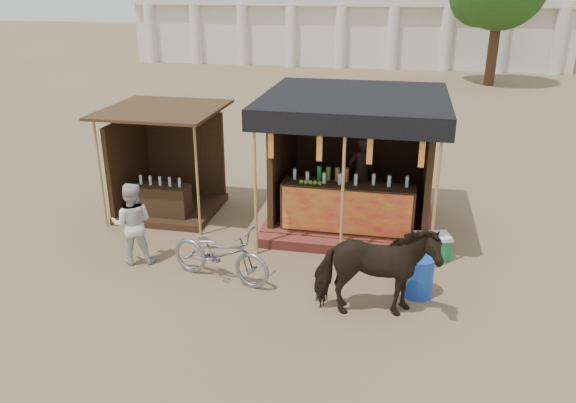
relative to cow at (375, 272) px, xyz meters
The scene contains 9 objects.
ground 1.88m from the cow, behind, with size 120.00×120.00×0.00m, color #846B4C.
main_stall 3.58m from the cow, 101.31° to the left, with size 3.60×3.61×2.78m.
secondary_stall 5.93m from the cow, 145.30° to the left, with size 2.40×2.40×2.38m.
cow is the anchor object (origin of this frame).
motorbike 2.74m from the cow, 167.01° to the left, with size 0.66×1.90×1.00m, color gray.
bystander 4.51m from the cow, 168.22° to the left, with size 0.75×0.58×1.54m, color silver.
blue_barrel 1.12m from the cow, 48.82° to the left, with size 0.49×0.49×0.68m, color #1640A7.
red_crate 1.48m from the cow, 62.86° to the left, with size 0.36×0.41×0.31m, color #AE321D.
cooler 2.47m from the cow, 66.84° to the left, with size 0.73×0.59×0.46m.
Camera 1 is at (1.95, -7.74, 4.86)m, focal length 35.00 mm.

